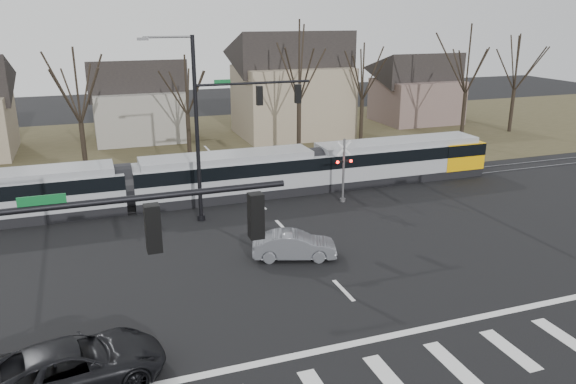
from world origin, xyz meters
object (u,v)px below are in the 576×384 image
object	(u,v)px
suv	(72,366)
rail_crossing_signal	(343,173)
sedan	(294,245)
tram	(225,174)

from	to	relation	value
suv	rail_crossing_signal	world-z (taller)	rail_crossing_signal
sedan	suv	bearing A→B (deg)	142.76
sedan	tram	bearing A→B (deg)	22.86
tram	suv	size ratio (longest dim) A/B	6.19
rail_crossing_signal	tram	bearing A→B (deg)	154.45
tram	rail_crossing_signal	bearing A→B (deg)	-25.55
suv	tram	bearing A→B (deg)	-38.17
suv	rail_crossing_signal	size ratio (longest dim) A/B	1.52
sedan	rail_crossing_signal	size ratio (longest dim) A/B	1.06
tram	suv	world-z (taller)	tram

